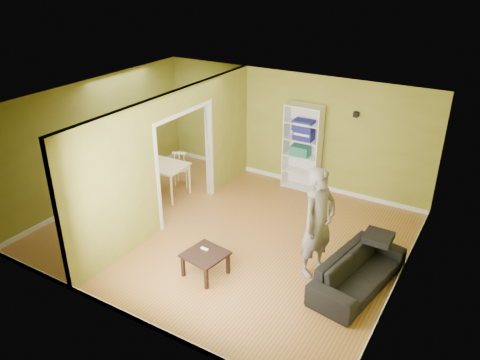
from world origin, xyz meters
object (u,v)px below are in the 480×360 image
bookshelf (303,147)px  coffee_table (205,257)px  chair_left (138,168)px  chair_near (144,186)px  dining_table (160,167)px  sofa (359,267)px  chair_far (182,167)px  person (319,214)px

bookshelf → coffee_table: size_ratio=3.10×
chair_left → chair_near: bearing=70.0°
dining_table → chair_near: (0.07, -0.61, -0.19)m
sofa → bookshelf: size_ratio=1.00×
bookshelf → chair_far: size_ratio=2.24×
person → dining_table: size_ratio=1.92×
sofa → coffee_table: bearing=123.8°
coffee_table → chair_near: chair_near is taller
chair_left → chair_far: 0.99m
person → chair_left: (-4.77, 0.95, -0.65)m
bookshelf → coffee_table: bookshelf is taller
chair_left → bookshelf: bearing=141.1°
person → dining_table: 4.22m
bookshelf → dining_table: size_ratio=1.68×
chair_left → chair_near: 0.99m
sofa → chair_near: size_ratio=2.14×
coffee_table → person: bearing=33.8°
coffee_table → chair_far: size_ratio=0.72×
person → bookshelf: (-1.54, 2.87, -0.14)m
chair_near → bookshelf: bearing=46.8°
person → chair_near: (-4.02, 0.31, -0.66)m
sofa → chair_left: size_ratio=2.12×
coffee_table → chair_far: bearing=133.5°
person → coffee_table: person is taller
sofa → coffee_table: 2.49m
bookshelf → sofa: bearing=-51.6°
sofa → chair_far: bearing=81.6°
dining_table → chair_left: (-0.68, 0.03, -0.19)m
person → chair_near: 4.08m
chair_left → person: bearing=99.2°
sofa → bookshelf: bookshelf is taller
coffee_table → dining_table: size_ratio=0.54×
person → chair_far: person is taller
coffee_table → dining_table: dining_table is taller
bookshelf → chair_near: bookshelf is taller
sofa → person: 1.06m
chair_left → chair_far: (0.79, 0.60, -0.03)m
bookshelf → coffee_table: (0.01, -3.89, -0.62)m
bookshelf → person: bearing=-61.8°
coffee_table → bookshelf: bearing=90.1°
person → chair_near: size_ratio=2.42×
coffee_table → chair_far: 3.56m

